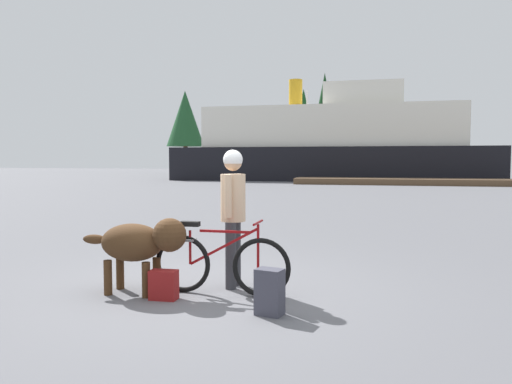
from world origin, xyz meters
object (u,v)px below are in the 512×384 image
(bicycle, at_px, (220,263))
(person_cyclist, at_px, (233,204))
(handbag_pannier, at_px, (164,285))
(backpack, at_px, (270,292))
(dog, at_px, (140,243))
(ferry_boat, at_px, (333,145))
(sailboat_moored, at_px, (307,172))

(bicycle, bearing_deg, person_cyclist, 82.92)
(handbag_pannier, bearing_deg, backpack, -11.95)
(backpack, bearing_deg, handbag_pannier, 168.05)
(person_cyclist, bearing_deg, bicycle, -97.08)
(dog, bearing_deg, ferry_boat, 91.08)
(person_cyclist, xyz_separation_m, dog, (-1.01, -0.58, -0.44))
(sailboat_moored, bearing_deg, person_cyclist, -83.63)
(backpack, bearing_deg, person_cyclist, 123.86)
(bicycle, xyz_separation_m, dog, (-0.96, -0.18, 0.24))
(person_cyclist, xyz_separation_m, sailboat_moored, (-4.31, 38.61, -0.58))
(backpack, relative_size, handbag_pannier, 1.41)
(ferry_boat, bearing_deg, person_cyclist, -87.25)
(person_cyclist, relative_size, dog, 1.29)
(bicycle, xyz_separation_m, backpack, (0.75, -0.65, -0.14))
(handbag_pannier, xyz_separation_m, sailboat_moored, (-3.68, 39.37, 0.33))
(person_cyclist, xyz_separation_m, handbag_pannier, (-0.63, -0.76, -0.90))
(bicycle, xyz_separation_m, handbag_pannier, (-0.58, -0.37, -0.21))
(dog, relative_size, sailboat_moored, 0.18)
(ferry_boat, height_order, sailboat_moored, ferry_boat)
(dog, relative_size, ferry_boat, 0.06)
(ferry_boat, bearing_deg, bicycle, -87.36)
(dog, distance_m, sailboat_moored, 39.33)
(person_cyclist, height_order, dog, person_cyclist)
(person_cyclist, bearing_deg, sailboat_moored, 96.37)
(handbag_pannier, relative_size, ferry_boat, 0.01)
(backpack, distance_m, sailboat_moored, 39.97)
(bicycle, bearing_deg, backpack, -40.72)
(handbag_pannier, bearing_deg, ferry_boat, 91.69)
(backpack, bearing_deg, sailboat_moored, 97.20)
(person_cyclist, distance_m, ferry_boat, 35.36)
(bicycle, distance_m, sailboat_moored, 39.24)
(bicycle, relative_size, person_cyclist, 0.97)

